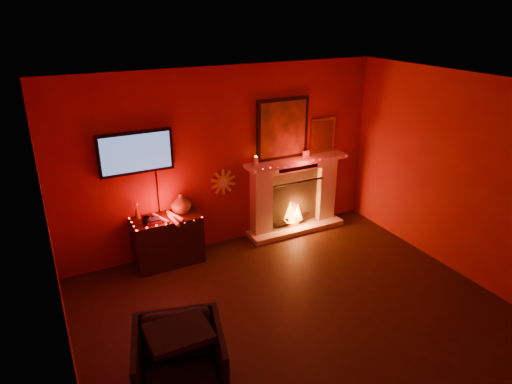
{
  "coord_description": "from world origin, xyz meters",
  "views": [
    {
      "loc": [
        -2.49,
        -3.42,
        3.47
      ],
      "look_at": [
        0.11,
        1.7,
        1.1
      ],
      "focal_mm": 32.0,
      "sensor_mm": 36.0,
      "label": 1
    }
  ],
  "objects_px": {
    "fireplace": "(294,188)",
    "sunburst_clock": "(223,182)",
    "console_table": "(168,237)",
    "tv": "(136,153)",
    "armchair": "(180,365)"
  },
  "relations": [
    {
      "from": "fireplace",
      "to": "armchair",
      "type": "bearing_deg",
      "value": -137.25
    },
    {
      "from": "sunburst_clock",
      "to": "armchair",
      "type": "bearing_deg",
      "value": -120.83
    },
    {
      "from": "fireplace",
      "to": "tv",
      "type": "bearing_deg",
      "value": 178.5
    },
    {
      "from": "armchair",
      "to": "console_table",
      "type": "bearing_deg",
      "value": 90.11
    },
    {
      "from": "armchair",
      "to": "sunburst_clock",
      "type": "bearing_deg",
      "value": 73.7
    },
    {
      "from": "sunburst_clock",
      "to": "armchair",
      "type": "height_order",
      "value": "sunburst_clock"
    },
    {
      "from": "sunburst_clock",
      "to": "tv",
      "type": "bearing_deg",
      "value": -178.76
    },
    {
      "from": "console_table",
      "to": "armchair",
      "type": "relative_size",
      "value": 1.21
    },
    {
      "from": "fireplace",
      "to": "sunburst_clock",
      "type": "xyz_separation_m",
      "value": [
        -1.19,
        0.09,
        0.28
      ]
    },
    {
      "from": "tv",
      "to": "armchair",
      "type": "height_order",
      "value": "tv"
    },
    {
      "from": "tv",
      "to": "armchair",
      "type": "bearing_deg",
      "value": -97.32
    },
    {
      "from": "console_table",
      "to": "sunburst_clock",
      "type": "bearing_deg",
      "value": 12.8
    },
    {
      "from": "fireplace",
      "to": "armchair",
      "type": "distance_m",
      "value": 3.8
    },
    {
      "from": "sunburst_clock",
      "to": "console_table",
      "type": "xyz_separation_m",
      "value": [
        -0.96,
        -0.22,
        -0.6
      ]
    },
    {
      "from": "tv",
      "to": "sunburst_clock",
      "type": "xyz_separation_m",
      "value": [
        1.25,
        0.03,
        -0.65
      ]
    }
  ]
}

